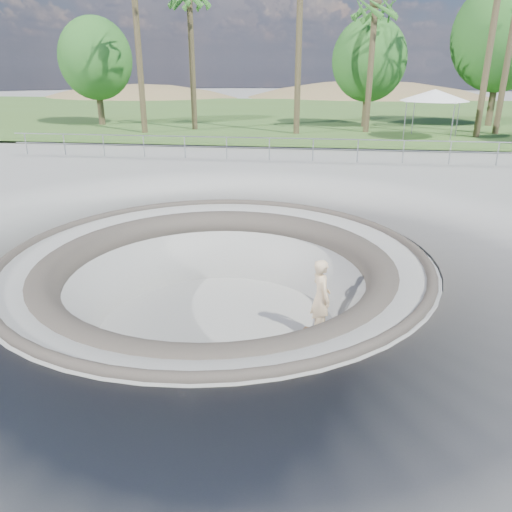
# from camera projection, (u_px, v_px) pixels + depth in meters

# --- Properties ---
(ground) EXTENTS (180.00, 180.00, 0.00)m
(ground) POSITION_uv_depth(u_px,v_px,m) (216.00, 256.00, 12.07)
(ground) COLOR gray
(ground) RESTS_ON ground
(skate_bowl) EXTENTS (14.00, 14.00, 4.10)m
(skate_bowl) POSITION_uv_depth(u_px,v_px,m) (218.00, 323.00, 12.74)
(skate_bowl) COLOR gray
(skate_bowl) RESTS_ON ground
(grass_strip) EXTENTS (180.00, 36.00, 0.12)m
(grass_strip) POSITION_uv_depth(u_px,v_px,m) (296.00, 114.00, 43.41)
(grass_strip) COLOR #416327
(grass_strip) RESTS_ON ground
(distant_hills) EXTENTS (103.20, 45.00, 28.60)m
(distant_hills) POSITION_uv_depth(u_px,v_px,m) (333.00, 154.00, 66.97)
(distant_hills) COLOR olive
(distant_hills) RESTS_ON ground
(safety_railing) EXTENTS (25.00, 0.06, 1.03)m
(safety_railing) POSITION_uv_depth(u_px,v_px,m) (269.00, 149.00, 22.91)
(safety_railing) COLOR gray
(safety_railing) RESTS_ON ground
(skateboard) EXTENTS (0.86, 0.52, 0.09)m
(skateboard) POSITION_uv_depth(u_px,v_px,m) (319.00, 333.00, 12.27)
(skateboard) COLOR brown
(skateboard) RESTS_ON ground
(skater) EXTENTS (0.71, 0.83, 1.92)m
(skater) POSITION_uv_depth(u_px,v_px,m) (321.00, 297.00, 11.92)
(skater) COLOR beige
(skater) RESTS_ON skateboard
(canopy_white) EXTENTS (5.08, 5.08, 2.71)m
(canopy_white) POSITION_uv_depth(u_px,v_px,m) (435.00, 95.00, 28.14)
(canopy_white) COLOR gray
(canopy_white) RESTS_ON ground
(palm_d) EXTENTS (2.60, 2.60, 8.29)m
(palm_d) POSITION_uv_depth(u_px,v_px,m) (375.00, 10.00, 29.08)
(palm_d) COLOR brown
(palm_d) RESTS_ON ground
(bushy_tree_left) EXTENTS (4.97, 4.52, 7.18)m
(bushy_tree_left) POSITION_uv_depth(u_px,v_px,m) (95.00, 59.00, 33.88)
(bushy_tree_left) COLOR brown
(bushy_tree_left) RESTS_ON ground
(bushy_tree_mid) EXTENTS (4.89, 4.44, 7.05)m
(bushy_tree_mid) POSITION_uv_depth(u_px,v_px,m) (369.00, 60.00, 32.82)
(bushy_tree_mid) COLOR brown
(bushy_tree_mid) RESTS_ON ground
(bushy_tree_right) EXTENTS (6.52, 5.92, 9.40)m
(bushy_tree_right) POSITION_uv_depth(u_px,v_px,m) (503.00, 36.00, 32.71)
(bushy_tree_right) COLOR brown
(bushy_tree_right) RESTS_ON ground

